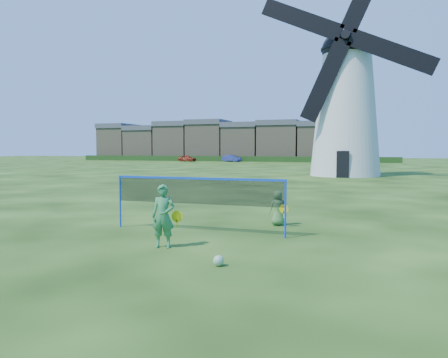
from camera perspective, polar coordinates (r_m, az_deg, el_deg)
ground at (r=11.88m, az=-1.71°, el=-7.37°), size 220.00×220.00×0.00m
windmill at (r=39.31m, az=15.85°, el=9.60°), size 14.01×5.97×18.54m
badminton_net at (r=12.10m, az=-3.56°, el=-1.71°), size 5.05×0.05×1.55m
player_girl at (r=10.33m, az=-8.04°, el=-4.90°), size 0.73×0.47×1.51m
player_boy at (r=13.31m, az=7.18°, el=-3.82°), size 0.67×0.52×1.08m
play_ball at (r=8.77m, az=-0.72°, el=-10.75°), size 0.22×0.22×0.22m
terraced_houses at (r=88.57m, az=-1.70°, el=5.00°), size 50.28×8.40×8.18m
hedge at (r=81.23m, az=0.15°, el=2.70°), size 62.00×0.80×1.00m
car_left at (r=80.62m, az=-4.90°, el=2.74°), size 3.67×1.93×1.19m
car_right at (r=78.84m, az=1.02°, el=2.75°), size 4.00×2.58×1.25m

